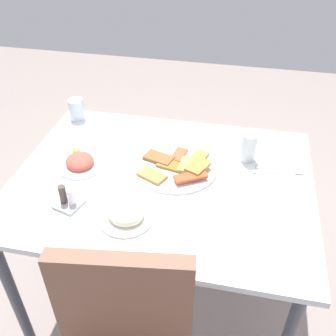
# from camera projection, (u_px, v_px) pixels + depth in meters

# --- Properties ---
(ground_plane) EXTENTS (6.00, 6.00, 0.00)m
(ground_plane) POSITION_uv_depth(u_px,v_px,m) (164.00, 291.00, 1.98)
(ground_plane) COLOR gray
(dining_table) EXTENTS (1.17, 0.90, 0.75)m
(dining_table) POSITION_uv_depth(u_px,v_px,m) (163.00, 193.00, 1.58)
(dining_table) COLOR white
(dining_table) RESTS_ON ground_plane
(pide_platter) EXTENTS (0.34, 0.34, 0.04)m
(pide_platter) POSITION_uv_depth(u_px,v_px,m) (177.00, 166.00, 1.57)
(pide_platter) COLOR white
(pide_platter) RESTS_ON dining_table
(salad_plate_greens) EXTENTS (0.20, 0.20, 0.06)m
(salad_plate_greens) POSITION_uv_depth(u_px,v_px,m) (126.00, 214.00, 1.34)
(salad_plate_greens) COLOR white
(salad_plate_greens) RESTS_ON dining_table
(salad_plate_rice) EXTENTS (0.19, 0.19, 0.05)m
(salad_plate_rice) POSITION_uv_depth(u_px,v_px,m) (80.00, 162.00, 1.58)
(salad_plate_rice) COLOR white
(salad_plate_rice) RESTS_ON dining_table
(soda_can) EXTENTS (0.07, 0.07, 0.12)m
(soda_can) POSITION_uv_depth(u_px,v_px,m) (248.00, 147.00, 1.59)
(soda_can) COLOR silver
(soda_can) RESTS_ON dining_table
(drinking_glass) EXTENTS (0.07, 0.07, 0.10)m
(drinking_glass) POSITION_uv_depth(u_px,v_px,m) (77.00, 109.00, 1.87)
(drinking_glass) COLOR silver
(drinking_glass) RESTS_ON dining_table
(paper_napkin) EXTENTS (0.18, 0.18, 0.00)m
(paper_napkin) POSITION_uv_depth(u_px,v_px,m) (278.00, 170.00, 1.57)
(paper_napkin) COLOR white
(paper_napkin) RESTS_ON dining_table
(fork) EXTENTS (0.18, 0.06, 0.00)m
(fork) POSITION_uv_depth(u_px,v_px,m) (278.00, 167.00, 1.58)
(fork) COLOR silver
(fork) RESTS_ON paper_napkin
(spoon) EXTENTS (0.20, 0.05, 0.00)m
(spoon) POSITION_uv_depth(u_px,v_px,m) (278.00, 172.00, 1.55)
(spoon) COLOR silver
(spoon) RESTS_ON paper_napkin
(condiment_caddy) EXTENTS (0.11, 0.11, 0.09)m
(condiment_caddy) POSITION_uv_depth(u_px,v_px,m) (68.00, 200.00, 1.39)
(condiment_caddy) COLOR #B2B2B7
(condiment_caddy) RESTS_ON dining_table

